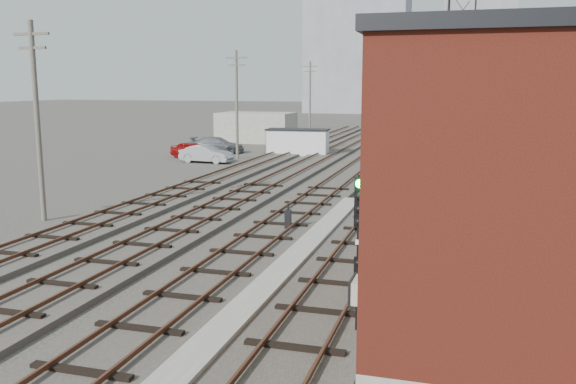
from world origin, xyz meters
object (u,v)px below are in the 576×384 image
at_px(switch_stand, 288,220).
at_px(car_red, 192,150).
at_px(signal_mast, 359,243).
at_px(site_trailer, 298,142).
at_px(car_silver, 206,154).
at_px(car_grey, 217,145).

height_order(switch_stand, car_red, car_red).
relative_size(signal_mast, site_trailer, 0.72).
relative_size(site_trailer, car_silver, 1.33).
distance_m(car_red, car_silver, 3.33).
distance_m(site_trailer, car_silver, 9.29).
relative_size(signal_mast, car_red, 0.99).
relative_size(signal_mast, car_grey, 0.82).
height_order(car_red, car_silver, car_silver).
bearing_deg(car_red, site_trailer, -36.38).
bearing_deg(switch_stand, car_grey, 110.27).
height_order(car_silver, car_grey, car_grey).
relative_size(switch_stand, car_red, 0.28).
height_order(switch_stand, car_silver, car_silver).
bearing_deg(signal_mast, car_grey, 117.42).
xyz_separation_m(site_trailer, car_grey, (-7.62, -0.35, -0.45)).
distance_m(car_silver, car_grey, 7.29).
bearing_deg(switch_stand, car_silver, 113.91).
relative_size(site_trailer, car_red, 1.38).
bearing_deg(car_silver, signal_mast, -147.00).
bearing_deg(site_trailer, signal_mast, -76.76).
distance_m(signal_mast, car_silver, 35.55).
xyz_separation_m(signal_mast, car_red, (-20.00, 33.18, -1.71)).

